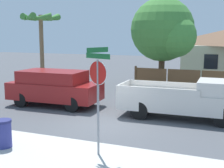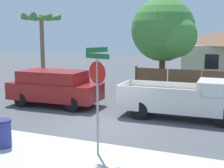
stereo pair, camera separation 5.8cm
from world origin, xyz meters
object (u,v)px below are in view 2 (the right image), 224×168
at_px(palm_tree, 42,24).
at_px(orange_pickup, 188,99).
at_px(stop_sign, 97,83).
at_px(trash_bin, 3,133).
at_px(oak_tree, 166,31).
at_px(red_suv, 55,87).

xyz_separation_m(palm_tree, orange_pickup, (10.56, -4.44, -3.44)).
bearing_deg(stop_sign, palm_tree, 151.90).
relative_size(orange_pickup, trash_bin, 6.05).
xyz_separation_m(oak_tree, stop_sign, (0.73, -12.15, -1.62)).
xyz_separation_m(oak_tree, trash_bin, (-2.42, -12.76, -3.40)).
bearing_deg(palm_tree, orange_pickup, -22.82).
distance_m(palm_tree, red_suv, 6.72).
height_order(palm_tree, trash_bin, palm_tree).
height_order(oak_tree, orange_pickup, oak_tree).
xyz_separation_m(palm_tree, stop_sign, (8.65, -9.66, -2.08)).
bearing_deg(red_suv, trash_bin, -75.13).
bearing_deg(oak_tree, stop_sign, -86.57).
height_order(orange_pickup, trash_bin, orange_pickup).
bearing_deg(orange_pickup, stop_sign, -111.70).
xyz_separation_m(oak_tree, red_suv, (-4.14, -6.94, -2.87)).
bearing_deg(stop_sign, red_suv, 153.13).
height_order(palm_tree, orange_pickup, palm_tree).
relative_size(stop_sign, trash_bin, 3.57).
relative_size(oak_tree, stop_sign, 1.84).
bearing_deg(palm_tree, red_suv, -49.65).
distance_m(red_suv, stop_sign, 7.24).
bearing_deg(orange_pickup, trash_bin, -132.62).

